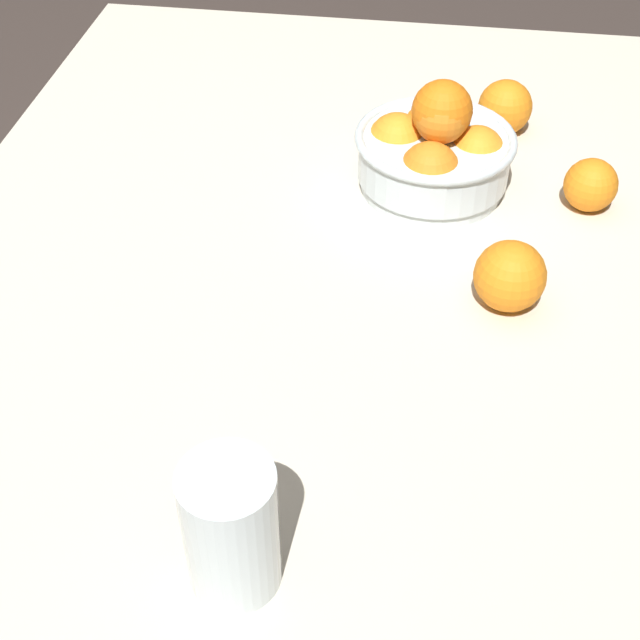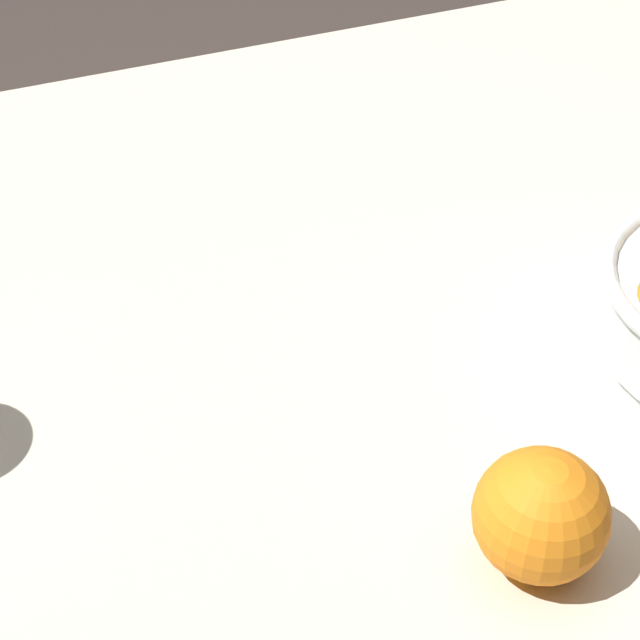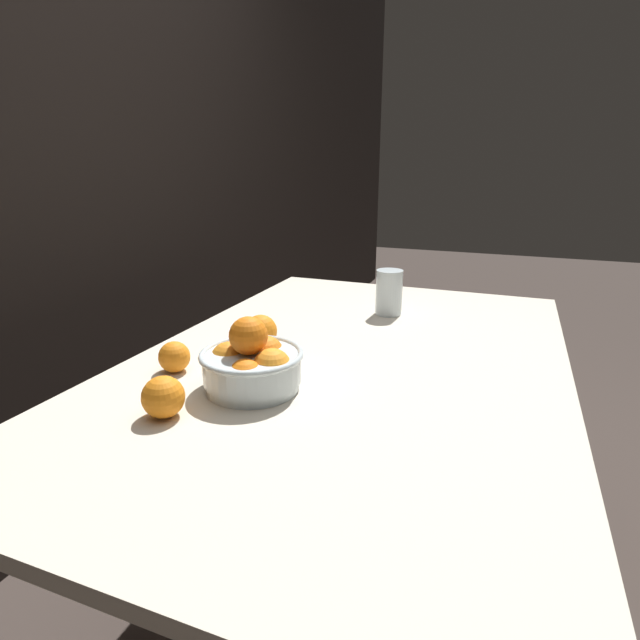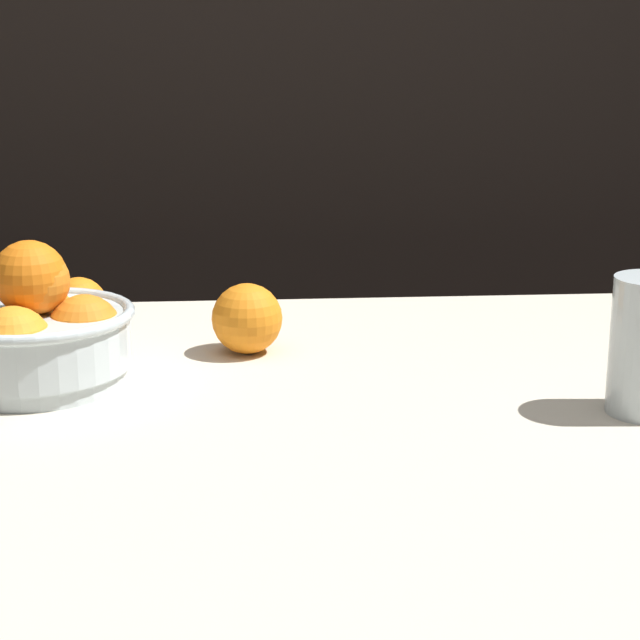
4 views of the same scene
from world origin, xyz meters
name	(u,v)px [view 2 (image 2 of 4)]	position (x,y,z in m)	size (l,w,h in m)	color
dining_table	(363,393)	(0.00, 0.00, 0.68)	(1.50, 0.98, 0.75)	beige
orange_loose_aside	(541,515)	(-0.01, 0.23, 0.79)	(0.08, 0.08, 0.08)	orange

